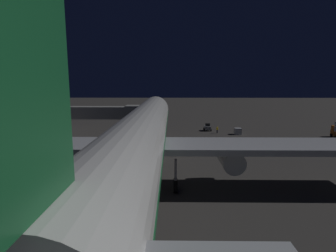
{
  "coord_description": "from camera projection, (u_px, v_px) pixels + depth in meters",
  "views": [
    {
      "loc": [
        -3.71,
        44.46,
        12.61
      ],
      "look_at": [
        -3.0,
        -9.67,
        3.5
      ],
      "focal_mm": 28.65,
      "sensor_mm": 36.0,
      "label": 1
    }
  ],
  "objects": [
    {
      "name": "pushback_tug",
      "position": [
        207.0,
        128.0,
        68.64
      ],
      "size": [
        1.86,
        2.26,
        1.95
      ],
      "color": "slate",
      "rests_on": "ground_plane"
    },
    {
      "name": "baggage_container_mid_row",
      "position": [
        238.0,
        131.0,
        63.95
      ],
      "size": [
        1.55,
        1.56,
        1.52
      ],
      "primitive_type": "cube",
      "color": "#B7BABF",
      "rests_on": "ground_plane"
    },
    {
      "name": "traffic_cone_nose_port",
      "position": [
        165.0,
        132.0,
        65.3
      ],
      "size": [
        0.36,
        0.36,
        0.55
      ],
      "primitive_type": "cone",
      "color": "orange",
      "rests_on": "ground_plane"
    },
    {
      "name": "apron_floodlight_mast",
      "position": [
        43.0,
        88.0,
        60.73
      ],
      "size": [
        2.9,
        0.5,
        19.2
      ],
      "color": "#59595E",
      "rests_on": "ground_plane"
    },
    {
      "name": "ground_plane",
      "position": [
        150.0,
        155.0,
        45.98
      ],
      "size": [
        320.0,
        320.0,
        0.0
      ],
      "primitive_type": "plane",
      "color": "#383533"
    },
    {
      "name": "airliner_at_gate",
      "position": [
        141.0,
        135.0,
        32.83
      ],
      "size": [
        57.95,
        66.12,
        20.21
      ],
      "color": "silver",
      "rests_on": "ground_plane"
    },
    {
      "name": "jet_bridge",
      "position": [
        94.0,
        113.0,
        55.51
      ],
      "size": [
        23.02,
        3.4,
        7.64
      ],
      "color": "#9E9E99",
      "rests_on": "ground_plane"
    },
    {
      "name": "ground_crew_near_nose_gear",
      "position": [
        217.0,
        129.0,
        65.54
      ],
      "size": [
        0.4,
        0.4,
        1.69
      ],
      "color": "black",
      "rests_on": "ground_plane"
    },
    {
      "name": "traffic_cone_nose_starboard",
      "position": [
        147.0,
        132.0,
        65.35
      ],
      "size": [
        0.36,
        0.36,
        0.55
      ],
      "primitive_type": "cone",
      "color": "orange",
      "rests_on": "ground_plane"
    }
  ]
}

